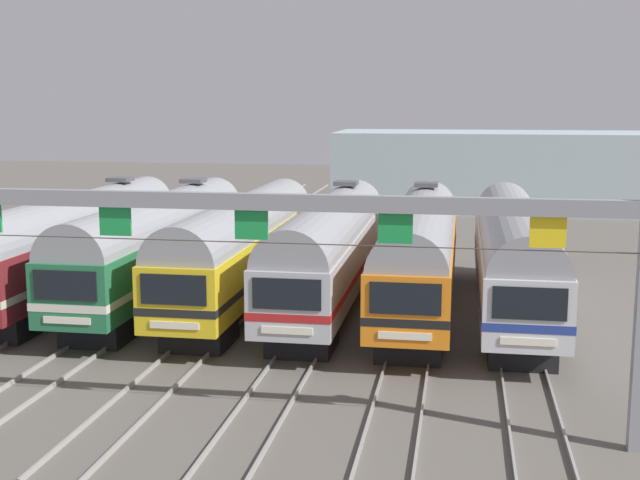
{
  "coord_description": "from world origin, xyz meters",
  "views": [
    {
      "loc": [
        7.43,
        -35.12,
        8.92
      ],
      "look_at": [
        1.48,
        0.08,
        2.97
      ],
      "focal_mm": 47.37,
      "sensor_mm": 36.0,
      "label": 1
    }
  ],
  "objects_px": {
    "commuter_train_maroon": "(78,240)",
    "catenary_gantry": "(183,234)",
    "commuter_train_silver": "(513,252)",
    "commuter_train_stainless": "(330,247)",
    "commuter_train_orange": "(420,250)",
    "commuter_train_yellow": "(243,245)",
    "commuter_train_green": "(159,242)"
  },
  "relations": [
    {
      "from": "commuter_train_silver",
      "to": "catenary_gantry",
      "type": "bearing_deg",
      "value": -125.42
    },
    {
      "from": "commuter_train_maroon",
      "to": "catenary_gantry",
      "type": "bearing_deg",
      "value": -54.59
    },
    {
      "from": "commuter_train_maroon",
      "to": "commuter_train_green",
      "type": "relative_size",
      "value": 1.0
    },
    {
      "from": "commuter_train_silver",
      "to": "catenary_gantry",
      "type": "height_order",
      "value": "catenary_gantry"
    },
    {
      "from": "commuter_train_yellow",
      "to": "catenary_gantry",
      "type": "height_order",
      "value": "catenary_gantry"
    },
    {
      "from": "commuter_train_yellow",
      "to": "commuter_train_orange",
      "type": "bearing_deg",
      "value": 0.03
    },
    {
      "from": "commuter_train_yellow",
      "to": "commuter_train_orange",
      "type": "distance_m",
      "value": 7.68
    },
    {
      "from": "commuter_train_orange",
      "to": "catenary_gantry",
      "type": "xyz_separation_m",
      "value": [
        -5.76,
        -13.5,
        2.63
      ]
    },
    {
      "from": "catenary_gantry",
      "to": "commuter_train_maroon",
      "type": "bearing_deg",
      "value": 125.41
    },
    {
      "from": "commuter_train_orange",
      "to": "commuter_train_silver",
      "type": "distance_m",
      "value": 3.84
    },
    {
      "from": "commuter_train_stainless",
      "to": "commuter_train_orange",
      "type": "distance_m",
      "value": 3.84
    },
    {
      "from": "commuter_train_maroon",
      "to": "commuter_train_silver",
      "type": "height_order",
      "value": "commuter_train_maroon"
    },
    {
      "from": "commuter_train_stainless",
      "to": "commuter_train_orange",
      "type": "bearing_deg",
      "value": 0.0
    },
    {
      "from": "commuter_train_maroon",
      "to": "commuter_train_yellow",
      "type": "distance_m",
      "value": 7.68
    },
    {
      "from": "commuter_train_maroon",
      "to": "commuter_train_silver",
      "type": "bearing_deg",
      "value": -0.01
    },
    {
      "from": "commuter_train_yellow",
      "to": "commuter_train_silver",
      "type": "height_order",
      "value": "same"
    },
    {
      "from": "commuter_train_maroon",
      "to": "catenary_gantry",
      "type": "distance_m",
      "value": 16.77
    },
    {
      "from": "commuter_train_yellow",
      "to": "catenary_gantry",
      "type": "bearing_deg",
      "value": -81.9
    },
    {
      "from": "commuter_train_maroon",
      "to": "commuter_train_orange",
      "type": "relative_size",
      "value": 1.0
    },
    {
      "from": "commuter_train_maroon",
      "to": "commuter_train_stainless",
      "type": "xyz_separation_m",
      "value": [
        11.52,
        0.0,
        0.0
      ]
    },
    {
      "from": "commuter_train_stainless",
      "to": "commuter_train_silver",
      "type": "bearing_deg",
      "value": -0.03
    },
    {
      "from": "commuter_train_green",
      "to": "commuter_train_silver",
      "type": "height_order",
      "value": "commuter_train_green"
    },
    {
      "from": "commuter_train_yellow",
      "to": "commuter_train_stainless",
      "type": "relative_size",
      "value": 1.0
    },
    {
      "from": "catenary_gantry",
      "to": "commuter_train_orange",
      "type": "bearing_deg",
      "value": 66.9
    },
    {
      "from": "commuter_train_green",
      "to": "commuter_train_orange",
      "type": "xyz_separation_m",
      "value": [
        11.52,
        0.0,
        0.0
      ]
    },
    {
      "from": "commuter_train_green",
      "to": "commuter_train_yellow",
      "type": "xyz_separation_m",
      "value": [
        3.84,
        -0.0,
        -0.0
      ]
    },
    {
      "from": "commuter_train_silver",
      "to": "catenary_gantry",
      "type": "relative_size",
      "value": 0.74
    },
    {
      "from": "commuter_train_stainless",
      "to": "commuter_train_silver",
      "type": "xyz_separation_m",
      "value": [
        7.68,
        -0.0,
        -0.0
      ]
    },
    {
      "from": "commuter_train_yellow",
      "to": "commuter_train_stainless",
      "type": "distance_m",
      "value": 3.84
    },
    {
      "from": "commuter_train_silver",
      "to": "catenary_gantry",
      "type": "xyz_separation_m",
      "value": [
        -9.6,
        -13.49,
        2.63
      ]
    },
    {
      "from": "commuter_train_orange",
      "to": "commuter_train_green",
      "type": "bearing_deg",
      "value": 180.0
    },
    {
      "from": "commuter_train_green",
      "to": "commuter_train_silver",
      "type": "xyz_separation_m",
      "value": [
        15.36,
        -0.0,
        -0.0
      ]
    }
  ]
}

